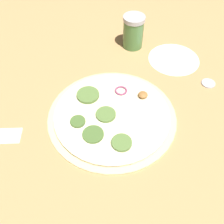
# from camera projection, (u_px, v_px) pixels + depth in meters

# --- Properties ---
(ground_plane) EXTENTS (3.00, 3.00, 0.00)m
(ground_plane) POSITION_uv_depth(u_px,v_px,m) (112.00, 117.00, 0.62)
(ground_plane) COLOR tan
(pizza) EXTENTS (0.30, 0.30, 0.02)m
(pizza) POSITION_uv_depth(u_px,v_px,m) (111.00, 115.00, 0.62)
(pizza) COLOR beige
(pizza) RESTS_ON ground_plane
(spice_jar) EXTENTS (0.06, 0.06, 0.10)m
(spice_jar) POSITION_uv_depth(u_px,v_px,m) (133.00, 32.00, 0.76)
(spice_jar) COLOR #4C7F42
(spice_jar) RESTS_ON ground_plane
(loose_cap) EXTENTS (0.04, 0.04, 0.01)m
(loose_cap) POSITION_uv_depth(u_px,v_px,m) (208.00, 83.00, 0.69)
(loose_cap) COLOR #B2B2B7
(loose_cap) RESTS_ON ground_plane
(flour_patch) EXTENTS (0.15, 0.15, 0.00)m
(flour_patch) POSITION_uv_depth(u_px,v_px,m) (174.00, 59.00, 0.76)
(flour_patch) COLOR white
(flour_patch) RESTS_ON ground_plane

